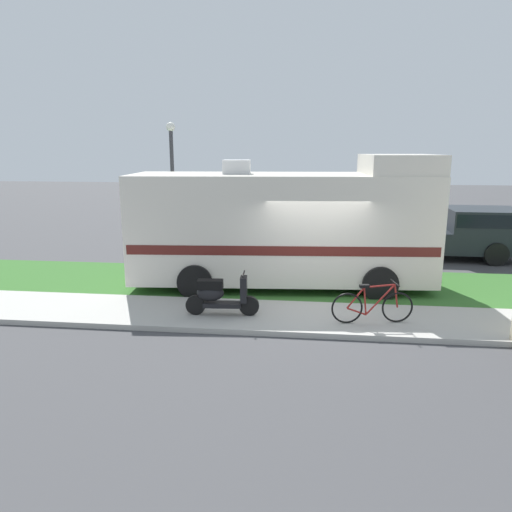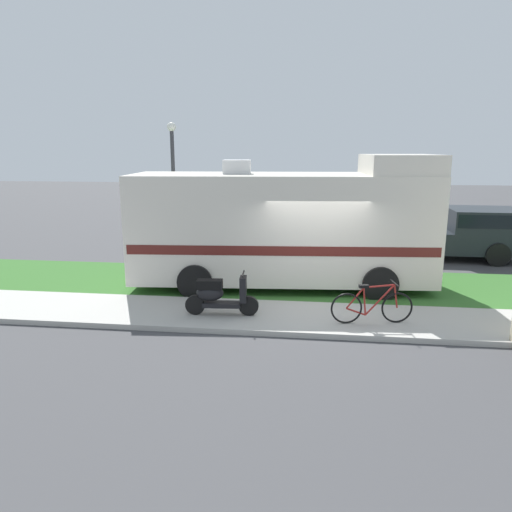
# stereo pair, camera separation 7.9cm
# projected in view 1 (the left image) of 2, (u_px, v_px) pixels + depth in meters

# --- Properties ---
(ground_plane) EXTENTS (80.00, 80.00, 0.00)m
(ground_plane) POSITION_uv_depth(u_px,v_px,m) (316.00, 304.00, 11.65)
(ground_plane) COLOR #424244
(sidewalk) EXTENTS (24.00, 2.00, 0.12)m
(sidewalk) POSITION_uv_depth(u_px,v_px,m) (316.00, 319.00, 10.48)
(sidewalk) COLOR #ADAAA3
(sidewalk) RESTS_ON ground
(grass_strip) EXTENTS (24.00, 3.40, 0.08)m
(grass_strip) POSITION_uv_depth(u_px,v_px,m) (316.00, 285.00, 13.09)
(grass_strip) COLOR #336628
(grass_strip) RESTS_ON ground
(motorhome_rv) EXTENTS (8.04, 2.99, 3.58)m
(motorhome_rv) POSITION_uv_depth(u_px,v_px,m) (285.00, 226.00, 12.70)
(motorhome_rv) COLOR silver
(motorhome_rv) RESTS_ON ground
(scooter) EXTENTS (1.63, 0.50, 0.97)m
(scooter) POSITION_uv_depth(u_px,v_px,m) (219.00, 295.00, 10.45)
(scooter) COLOR black
(scooter) RESTS_ON ground
(bicycle) EXTENTS (1.73, 0.52, 0.89)m
(bicycle) POSITION_uv_depth(u_px,v_px,m) (372.00, 306.00, 9.98)
(bicycle) COLOR black
(bicycle) RESTS_ON ground
(pickup_truck_near) EXTENTS (5.34, 2.31, 1.73)m
(pickup_truck_near) POSITION_uv_depth(u_px,v_px,m) (455.00, 231.00, 16.34)
(pickup_truck_near) COLOR #1E2328
(pickup_truck_near) RESTS_ON ground
(street_lamp_post) EXTENTS (0.28, 0.28, 4.52)m
(street_lamp_post) POSITION_uv_depth(u_px,v_px,m) (173.00, 181.00, 15.04)
(street_lamp_post) COLOR #333338
(street_lamp_post) RESTS_ON ground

